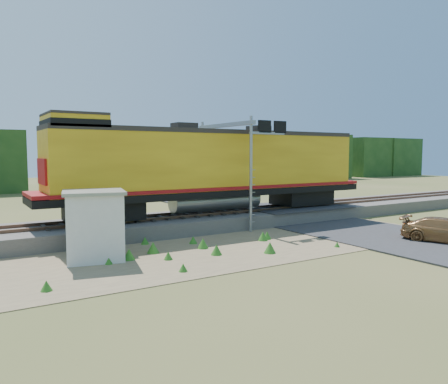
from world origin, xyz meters
TOP-DOWN VIEW (x-y plane):
  - ground at (0.00, 0.00)m, footprint 140.00×140.00m
  - ballast at (0.00, 6.00)m, footprint 70.00×5.00m
  - rails at (0.00, 6.00)m, footprint 70.00×1.54m
  - dirt_shoulder at (-2.00, 0.50)m, footprint 26.00×8.00m
  - road at (7.00, 0.74)m, footprint 7.00×66.00m
  - tree_line_north at (0.00, 38.00)m, footprint 130.00×3.00m
  - weed_clumps at (-3.50, 0.10)m, footprint 15.00×6.20m
  - locomotive at (0.61, 6.00)m, footprint 21.36×3.26m
  - shed at (-7.77, 1.37)m, footprint 2.94×2.94m
  - signal_gantry at (1.88, 5.35)m, footprint 2.60×6.20m
  - car at (8.13, -4.48)m, footprint 3.11×4.63m

SIDE VIEW (x-z plane):
  - ground at x=0.00m, z-range 0.00..0.00m
  - weed_clumps at x=-3.50m, z-range -0.28..0.28m
  - dirt_shoulder at x=-2.00m, z-range 0.00..0.03m
  - road at x=7.00m, z-range -0.34..0.52m
  - ballast at x=0.00m, z-range 0.00..0.80m
  - car at x=8.13m, z-range 0.00..1.25m
  - rails at x=0.00m, z-range 0.80..0.96m
  - shed at x=-7.77m, z-range 0.02..2.95m
  - tree_line_north at x=0.00m, z-range -0.18..6.32m
  - locomotive at x=0.61m, z-range 0.92..6.44m
  - signal_gantry at x=1.88m, z-range 1.68..8.24m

